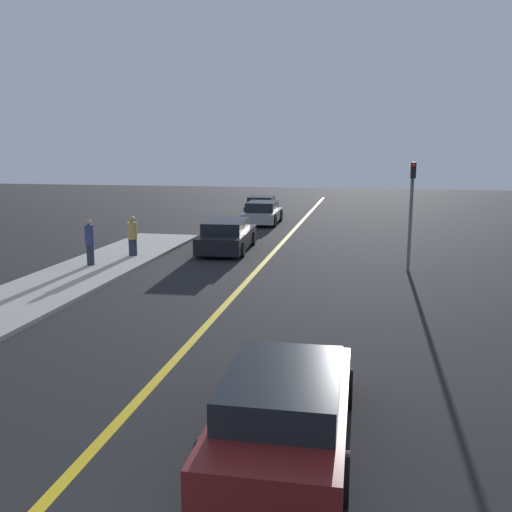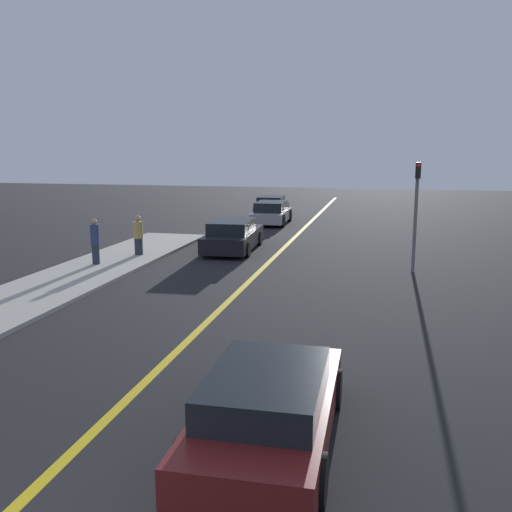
% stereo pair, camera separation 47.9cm
% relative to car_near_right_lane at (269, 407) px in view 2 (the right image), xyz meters
% --- Properties ---
extents(road_center_line, '(0.20, 60.00, 0.01)m').
position_rel_car_near_right_lane_xyz_m(road_center_line, '(-2.75, 12.61, -0.60)').
color(road_center_line, gold).
rests_on(road_center_line, ground_plane).
extents(sidewalk_left, '(3.10, 24.29, 0.12)m').
position_rel_car_near_right_lane_xyz_m(sidewalk_left, '(-8.59, 6.75, -0.54)').
color(sidewalk_left, '#ADA89E').
rests_on(sidewalk_left, ground_plane).
extents(car_near_right_lane, '(2.02, 4.47, 1.22)m').
position_rel_car_near_right_lane_xyz_m(car_near_right_lane, '(0.00, 0.00, 0.00)').
color(car_near_right_lane, maroon).
rests_on(car_near_right_lane, ground_plane).
extents(car_ahead_center, '(2.16, 4.86, 1.33)m').
position_rel_car_near_right_lane_xyz_m(car_ahead_center, '(-4.78, 15.66, 0.04)').
color(car_ahead_center, black).
rests_on(car_ahead_center, ground_plane).
extents(car_far_distant, '(1.99, 4.18, 1.30)m').
position_rel_car_near_right_lane_xyz_m(car_far_distant, '(-4.86, 24.45, 0.03)').
color(car_far_distant, '#9E9EA3').
rests_on(car_far_distant, ground_plane).
extents(car_parked_left_lot, '(1.96, 3.88, 1.34)m').
position_rel_car_near_right_lane_xyz_m(car_parked_left_lot, '(-5.49, 27.62, 0.03)').
color(car_parked_left_lot, '#144728').
rests_on(car_parked_left_lot, ground_plane).
extents(pedestrian_near_curb, '(0.32, 0.32, 1.69)m').
position_rel_car_near_right_lane_xyz_m(pedestrian_near_curb, '(-8.84, 11.17, 0.37)').
color(pedestrian_near_curb, '#282D3D').
rests_on(pedestrian_near_curb, sidewalk_left).
extents(pedestrian_mid_group, '(0.38, 0.38, 1.59)m').
position_rel_car_near_right_lane_xyz_m(pedestrian_mid_group, '(-8.07, 13.25, 0.30)').
color(pedestrian_mid_group, '#282D3D').
rests_on(pedestrian_mid_group, sidewalk_left).
extents(traffic_light, '(0.18, 0.40, 3.87)m').
position_rel_car_near_right_lane_xyz_m(traffic_light, '(2.61, 12.88, 1.79)').
color(traffic_light, slate).
rests_on(traffic_light, ground_plane).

